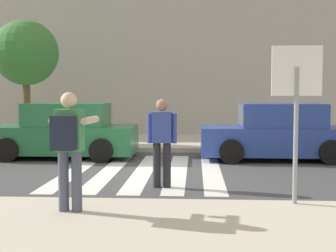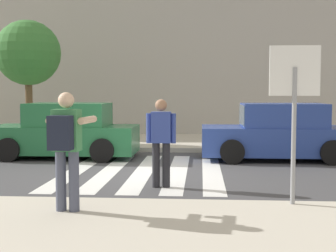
{
  "view_description": "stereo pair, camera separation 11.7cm",
  "coord_description": "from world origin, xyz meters",
  "px_view_note": "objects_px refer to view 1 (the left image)",
  "views": [
    {
      "loc": [
        1.22,
        -10.64,
        1.88
      ],
      "look_at": [
        0.6,
        -0.2,
        1.1
      ],
      "focal_mm": 50.0,
      "sensor_mm": 36.0,
      "label": 1
    },
    {
      "loc": [
        1.33,
        -10.64,
        1.88
      ],
      "look_at": [
        0.6,
        -0.2,
        1.1
      ],
      "focal_mm": 50.0,
      "sensor_mm": 36.0,
      "label": 2
    }
  ],
  "objects_px": {
    "parked_car_green": "(64,132)",
    "parked_car_blue": "(277,133)",
    "street_tree_west": "(26,53)",
    "stop_sign": "(296,89)",
    "pedestrian_crossing": "(162,138)",
    "photographer_with_backpack": "(69,141)"
  },
  "relations": [
    {
      "from": "parked_car_green",
      "to": "pedestrian_crossing",
      "type": "bearing_deg",
      "value": -52.12
    },
    {
      "from": "stop_sign",
      "to": "pedestrian_crossing",
      "type": "bearing_deg",
      "value": 141.09
    },
    {
      "from": "photographer_with_backpack",
      "to": "parked_car_blue",
      "type": "xyz_separation_m",
      "value": [
        4.06,
        6.39,
        -0.44
      ]
    },
    {
      "from": "stop_sign",
      "to": "parked_car_blue",
      "type": "xyz_separation_m",
      "value": [
        0.71,
        5.69,
        -1.18
      ]
    },
    {
      "from": "parked_car_green",
      "to": "photographer_with_backpack",
      "type": "bearing_deg",
      "value": -73.5
    },
    {
      "from": "street_tree_west",
      "to": "parked_car_green",
      "type": "bearing_deg",
      "value": -51.85
    },
    {
      "from": "parked_car_green",
      "to": "parked_car_blue",
      "type": "relative_size",
      "value": 1.0
    },
    {
      "from": "pedestrian_crossing",
      "to": "parked_car_green",
      "type": "relative_size",
      "value": 0.42
    },
    {
      "from": "stop_sign",
      "to": "photographer_with_backpack",
      "type": "xyz_separation_m",
      "value": [
        -3.35,
        -0.7,
        -0.74
      ]
    },
    {
      "from": "stop_sign",
      "to": "street_tree_west",
      "type": "xyz_separation_m",
      "value": [
        -7.23,
        8.22,
        1.24
      ]
    },
    {
      "from": "photographer_with_backpack",
      "to": "parked_car_green",
      "type": "distance_m",
      "value": 6.68
    },
    {
      "from": "parked_car_green",
      "to": "street_tree_west",
      "type": "bearing_deg",
      "value": 128.15
    },
    {
      "from": "parked_car_green",
      "to": "street_tree_west",
      "type": "height_order",
      "value": "street_tree_west"
    },
    {
      "from": "pedestrian_crossing",
      "to": "street_tree_west",
      "type": "relative_size",
      "value": 0.42
    },
    {
      "from": "stop_sign",
      "to": "parked_car_blue",
      "type": "distance_m",
      "value": 5.85
    },
    {
      "from": "pedestrian_crossing",
      "to": "street_tree_west",
      "type": "bearing_deg",
      "value": 127.99
    },
    {
      "from": "street_tree_west",
      "to": "photographer_with_backpack",
      "type": "bearing_deg",
      "value": -66.49
    },
    {
      "from": "stop_sign",
      "to": "pedestrian_crossing",
      "type": "relative_size",
      "value": 1.41
    },
    {
      "from": "parked_car_blue",
      "to": "parked_car_green",
      "type": "bearing_deg",
      "value": 180.0
    },
    {
      "from": "stop_sign",
      "to": "pedestrian_crossing",
      "type": "distance_m",
      "value": 2.96
    },
    {
      "from": "pedestrian_crossing",
      "to": "parked_car_green",
      "type": "xyz_separation_m",
      "value": [
        -3.05,
        3.92,
        -0.25
      ]
    },
    {
      "from": "parked_car_blue",
      "to": "street_tree_west",
      "type": "distance_m",
      "value": 8.68
    }
  ]
}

